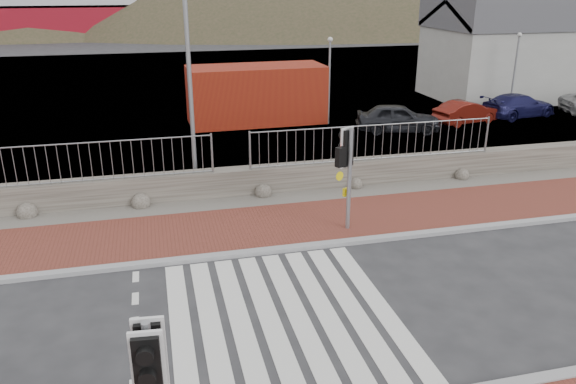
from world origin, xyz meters
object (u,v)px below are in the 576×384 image
object	(u,v)px
traffic_signal_near	(151,378)
streetlight	(192,50)
car_a	(398,118)
car_b	(466,112)
car_c	(519,105)
traffic_signal_far	(349,158)
shipping_container	(257,94)

from	to	relation	value
traffic_signal_near	streetlight	distance (m)	12.35
traffic_signal_near	car_a	xyz separation A→B (m)	(11.21, 17.55, -1.38)
car_b	car_c	size ratio (longest dim) A/B	0.83
traffic_signal_far	shipping_container	size ratio (longest dim) A/B	0.45
streetlight	car_a	world-z (taller)	streetlight
car_c	traffic_signal_far	bearing A→B (deg)	117.92
traffic_signal_far	streetlight	bearing A→B (deg)	-74.66
traffic_signal_far	car_a	xyz separation A→B (m)	(5.94, 9.87, -1.49)
car_b	traffic_signal_near	bearing A→B (deg)	126.50
traffic_signal_far	car_b	distance (m)	14.54
shipping_container	traffic_signal_far	bearing A→B (deg)	-91.72
shipping_container	car_b	xyz separation A→B (m)	(9.85, -2.75, -0.81)
streetlight	car_c	xyz separation A→B (m)	(16.84, 6.91, -3.96)
traffic_signal_far	shipping_container	world-z (taller)	traffic_signal_far
traffic_signal_near	traffic_signal_far	distance (m)	9.32
traffic_signal_near	traffic_signal_far	size ratio (longest dim) A/B	0.95
car_a	traffic_signal_far	bearing A→B (deg)	164.34
car_b	car_c	xyz separation A→B (m)	(3.34, 0.64, 0.04)
shipping_container	car_b	size ratio (longest dim) A/B	1.94
traffic_signal_near	car_b	distance (m)	23.76
traffic_signal_near	traffic_signal_far	world-z (taller)	traffic_signal_far
car_c	traffic_signal_near	bearing A→B (deg)	123.22
car_a	car_b	bearing A→B (deg)	-64.33
shipping_container	car_a	bearing A→B (deg)	-31.93
streetlight	car_c	size ratio (longest dim) A/B	1.97
shipping_container	car_a	xyz separation A→B (m)	(5.94, -3.46, -0.72)
car_a	car_c	bearing A→B (deg)	-64.06
traffic_signal_near	shipping_container	xyz separation A→B (m)	(5.28, 21.01, -0.66)
shipping_container	car_c	world-z (taller)	shipping_container
car_a	car_b	distance (m)	3.98
traffic_signal_far	car_b	world-z (taller)	traffic_signal_far
traffic_signal_near	car_a	world-z (taller)	traffic_signal_near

